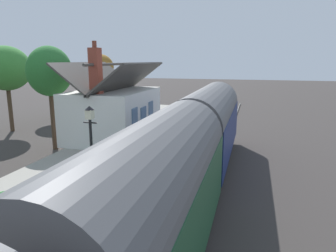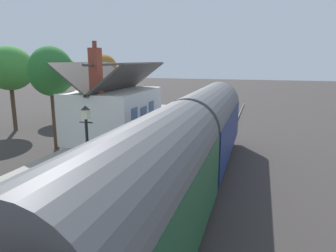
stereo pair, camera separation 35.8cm
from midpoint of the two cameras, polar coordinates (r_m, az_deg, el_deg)
name	(u,v)px [view 2 (the right image)]	position (r m, az deg, el deg)	size (l,w,h in m)	color
ground_plane	(189,165)	(17.71, 4.46, -7.11)	(160.00, 160.00, 0.00)	#383330
platform	(126,151)	(18.71, -7.21, -4.56)	(32.00, 5.74, 0.97)	gray
platform_edge_coping	(169,146)	(17.68, 0.77, -3.77)	(32.00, 0.36, 0.02)	beige
rail_near	(218,166)	(17.44, 9.72, -7.31)	(52.00, 0.08, 0.14)	gray
rail_far	(192,164)	(17.65, 5.04, -6.94)	(52.00, 0.08, 0.14)	gray
train	(150,194)	(8.69, -2.07, -12.33)	(29.04, 2.73, 4.32)	black
station_building	(115,112)	(19.76, -9.30, 2.60)	(6.68, 4.45, 5.84)	white
bench_near_building	(177,110)	(27.44, 2.07, 2.92)	(1.41, 0.48, 0.88)	#26727F
bench_platform_end	(89,161)	(14.17, -13.64, -6.21)	(1.41, 0.48, 0.88)	#26727F
bench_mid_platform	(13,202)	(11.01, -25.82, -12.54)	(1.40, 0.44, 0.88)	#26727F
bench_by_lamp	(168,116)	(24.51, 0.40, 1.82)	(1.41, 0.46, 0.88)	#26727F
planter_corner_building	(146,117)	(25.17, -3.67, 1.73)	(0.38, 0.38, 0.68)	black
planter_under_sign	(154,109)	(28.01, -2.23, 3.11)	(0.58, 0.58, 0.90)	#9E5138
planter_edge_far	(147,150)	(15.41, -3.23, -4.46)	(0.67, 0.67, 0.85)	gray
lamp_post_platform	(87,133)	(11.04, -13.83, -1.33)	(0.32, 0.50, 3.32)	black
station_sign_board	(105,156)	(12.26, -10.78, -5.46)	(0.96, 0.06, 1.57)	black
tree_distant	(104,68)	(33.18, -11.37, 10.35)	(2.82, 2.54, 6.38)	#4C3828
tree_far_right	(9,68)	(28.41, -26.82, 9.43)	(3.89, 3.85, 6.93)	#4C3828
tree_far_left	(59,72)	(32.40, -19.18, 9.32)	(3.31, 3.61, 6.40)	#4C3828
tree_behind_building	(51,72)	(21.29, -20.25, 9.30)	(2.95, 2.74, 6.68)	#4C3828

